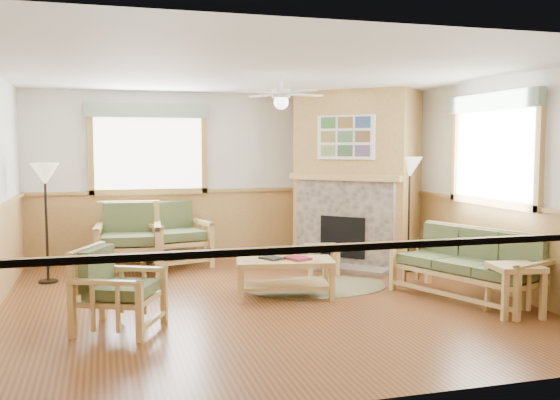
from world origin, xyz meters
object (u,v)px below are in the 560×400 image
object	(u,v)px
armchair_back_left	(128,238)
end_table_sofa	(515,290)
footstool	(322,259)
floor_lamp_left	(46,223)
armchair_back_right	(176,234)
end_table_chairs	(129,253)
sofa	(468,265)
floor_lamp_right	(409,214)
armchair_left	(120,289)
coffee_table	(285,278)

from	to	relation	value
armchair_back_left	end_table_sofa	distance (m)	5.30
footstool	floor_lamp_left	size ratio (longest dim) A/B	0.29
armchair_back_right	end_table_chairs	bearing A→B (deg)	177.04
sofa	end_table_chairs	size ratio (longest dim) A/B	3.58
armchair_back_right	floor_lamp_right	distance (m)	3.54
armchair_left	end_table_sofa	size ratio (longest dim) A/B	1.48
armchair_back_left	coffee_table	distance (m)	2.72
footstool	floor_lamp_right	xyz separation A→B (m)	(1.31, -0.13, 0.65)
sofa	end_table_sofa	world-z (taller)	sofa
end_table_chairs	floor_lamp_right	xyz separation A→B (m)	(4.00, -1.13, 0.59)
floor_lamp_left	floor_lamp_right	size ratio (longest dim) A/B	0.96
armchair_back_left	armchair_back_right	bearing A→B (deg)	29.33
footstool	floor_lamp_left	distance (m)	3.86
end_table_sofa	sofa	bearing A→B (deg)	98.47
armchair_back_left	end_table_chairs	size ratio (longest dim) A/B	1.98
sofa	end_table_chairs	distance (m)	4.85
armchair_back_right	end_table_sofa	size ratio (longest dim) A/B	1.76
armchair_back_left	footstool	bearing A→B (deg)	-12.48
armchair_left	coffee_table	distance (m)	2.16
armchair_back_right	coffee_table	xyz separation A→B (m)	(1.04, -2.39, -0.26)
end_table_chairs	footstool	distance (m)	2.87
armchair_back_right	armchair_left	distance (m)	3.38
end_table_sofa	floor_lamp_right	world-z (taller)	floor_lamp_right
end_table_sofa	floor_lamp_left	distance (m)	5.98
armchair_back_left	armchair_left	xyz separation A→B (m)	(-0.20, -2.90, -0.09)
sofa	floor_lamp_left	distance (m)	5.50
sofa	armchair_left	size ratio (longest dim) A/B	2.21
armchair_back_left	footstool	size ratio (longest dim) A/B	2.16
coffee_table	end_table_chairs	size ratio (longest dim) A/B	2.27
end_table_sofa	floor_lamp_right	distance (m)	2.65
armchair_left	end_table_chairs	world-z (taller)	armchair_left
end_table_chairs	armchair_back_left	bearing A→B (deg)	-93.48
armchair_left	coffee_table	bearing A→B (deg)	-41.73
floor_lamp_left	end_table_chairs	bearing A→B (deg)	26.90
coffee_table	footstool	world-z (taller)	coffee_table
armchair_back_right	floor_lamp_right	world-z (taller)	floor_lamp_right
armchair_left	end_table_sofa	xyz separation A→B (m)	(4.16, -0.63, -0.14)
footstool	floor_lamp_right	size ratio (longest dim) A/B	0.28
end_table_sofa	footstool	world-z (taller)	end_table_sofa
end_table_chairs	sofa	bearing A→B (deg)	-37.78
end_table_chairs	floor_lamp_right	bearing A→B (deg)	-15.80
sofa	floor_lamp_right	distance (m)	1.90
coffee_table	floor_lamp_right	xyz separation A→B (m)	(2.24, 1.11, 0.62)
floor_lamp_left	sofa	bearing A→B (deg)	-26.10
armchair_left	footstool	size ratio (longest dim) A/B	1.77
armchair_left	end_table_chairs	distance (m)	3.11
coffee_table	floor_lamp_right	distance (m)	2.57
sofa	coffee_table	distance (m)	2.20
coffee_table	armchair_back_left	bearing A→B (deg)	141.93
end_table_sofa	footstool	xyz separation A→B (m)	(-1.26, 2.72, -0.08)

